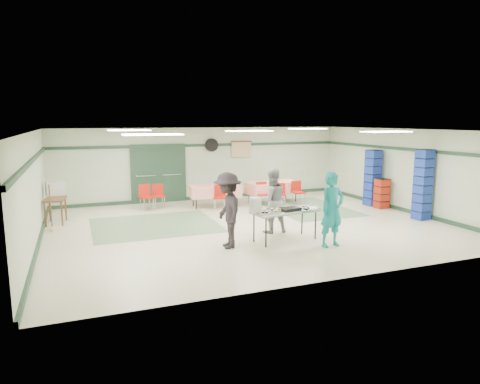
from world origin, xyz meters
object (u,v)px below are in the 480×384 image
object	(u,v)px
chair_loose_b	(146,195)
crate_stack_blue_a	(373,178)
chair_b	(262,192)
volunteer_teal	(332,209)
dining_table_b	(215,191)
crate_stack_red	(382,193)
chair_loose_a	(158,194)
office_printer	(55,188)
crate_stack_blue_b	(423,185)
dining_table_a	(273,187)
serving_table	(285,213)
volunteer_grey	(272,201)
chair_c	(297,190)
printer_table	(55,202)
broom	(51,207)
chair_d	(220,195)
chair_a	(280,192)
volunteer_dark	(228,210)

from	to	relation	value
chair_loose_b	crate_stack_blue_a	world-z (taller)	crate_stack_blue_a
chair_b	volunteer_teal	bearing A→B (deg)	-94.79
dining_table_b	crate_stack_blue_a	distance (m)	5.53
chair_b	crate_stack_red	xyz separation A→B (m)	(3.69, -1.71, -0.01)
chair_loose_a	office_printer	world-z (taller)	office_printer
crate_stack_blue_b	chair_b	bearing A→B (deg)	136.32
dining_table_a	chair_b	world-z (taller)	chair_b
crate_stack_blue_a	crate_stack_blue_b	distance (m)	2.32
serving_table	volunteer_grey	distance (m)	0.86
dining_table_b	volunteer_teal	bearing A→B (deg)	-73.50
crate_stack_blue_a	chair_c	bearing A→B (deg)	152.65
crate_stack_blue_a	chair_b	bearing A→B (deg)	162.00
chair_loose_a	crate_stack_blue_a	xyz separation A→B (m)	(7.11, -2.24, 0.48)
volunteer_teal	printer_table	world-z (taller)	volunteer_teal
serving_table	chair_c	distance (m)	4.83
office_printer	broom	distance (m)	1.51
chair_b	chair_d	world-z (taller)	chair_b
volunteer_grey	chair_d	bearing A→B (deg)	-82.48
dining_table_a	crate_stack_blue_a	bearing A→B (deg)	-38.38
volunteer_grey	chair_d	size ratio (longest dim) A/B	2.04
crate_stack_blue_b	dining_table_a	bearing A→B (deg)	126.50
chair_loose_b	printer_table	xyz separation A→B (m)	(-2.74, -0.95, 0.10)
office_printer	chair_a	bearing A→B (deg)	-13.76
serving_table	chair_a	distance (m)	4.50
broom	chair_c	bearing A→B (deg)	6.73
chair_d	chair_c	bearing A→B (deg)	24.50
chair_loose_b	chair_loose_a	bearing A→B (deg)	9.44
chair_d	dining_table_b	bearing A→B (deg)	112.68
volunteer_dark	chair_d	distance (m)	4.30
volunteer_teal	chair_loose_b	xyz separation A→B (m)	(-3.47, 5.77, -0.36)
dining_table_a	crate_stack_red	distance (m)	3.79
volunteer_grey	crate_stack_blue_b	xyz separation A→B (m)	(4.87, -0.28, 0.20)
chair_b	chair_loose_a	world-z (taller)	chair_b
volunteer_dark	chair_c	xyz separation A→B (m)	(4.11, 4.13, -0.39)
chair_loose_b	crate_stack_blue_b	size ratio (longest dim) A/B	0.41
chair_loose_a	crate_stack_blue_a	distance (m)	7.47
chair_d	crate_stack_blue_b	bearing A→B (deg)	-9.44
chair_loose_a	crate_stack_red	xyz separation A→B (m)	(7.11, -2.76, 0.01)
printer_table	dining_table_b	bearing A→B (deg)	15.09
serving_table	crate_stack_blue_b	bearing A→B (deg)	-1.29
chair_loose_b	crate_stack_blue_b	xyz separation A→B (m)	(7.56, -4.37, 0.53)
volunteer_dark	chair_d	xyz separation A→B (m)	(1.18, 4.12, -0.38)
volunteer_teal	chair_loose_b	distance (m)	6.74
dining_table_b	office_printer	bearing A→B (deg)	-174.82
volunteer_teal	volunteer_dark	distance (m)	2.47
dining_table_b	crate_stack_blue_a	xyz separation A→B (m)	(5.23, -1.77, 0.41)
printer_table	chair_a	bearing A→B (deg)	8.28
crate_stack_red	crate_stack_blue_b	bearing A→B (deg)	-90.00
serving_table	office_printer	bearing A→B (deg)	131.64
chair_d	crate_stack_red	xyz separation A→B (m)	(5.24, -1.71, -0.01)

